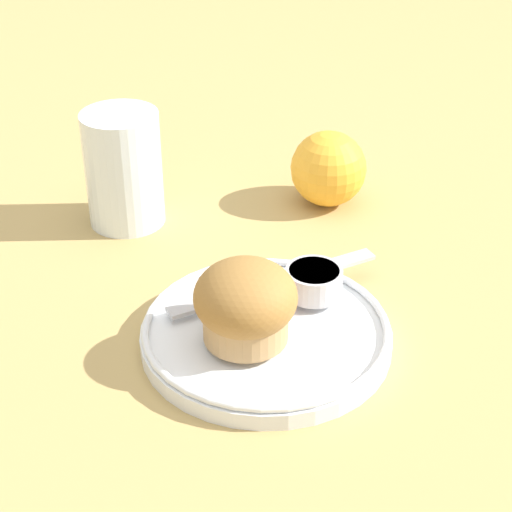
{
  "coord_description": "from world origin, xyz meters",
  "views": [
    {
      "loc": [
        -0.07,
        -0.56,
        0.42
      ],
      "look_at": [
        0.02,
        0.02,
        0.06
      ],
      "focal_mm": 60.0,
      "sensor_mm": 36.0,
      "label": 1
    }
  ],
  "objects_px": {
    "muffin": "(239,304)",
    "orange_fruit": "(328,169)",
    "juice_glass": "(124,169)",
    "butter_knife": "(275,282)"
  },
  "relations": [
    {
      "from": "muffin",
      "to": "orange_fruit",
      "type": "height_order",
      "value": "muffin"
    },
    {
      "from": "muffin",
      "to": "butter_knife",
      "type": "distance_m",
      "value": 0.08
    },
    {
      "from": "muffin",
      "to": "juice_glass",
      "type": "bearing_deg",
      "value": 109.54
    },
    {
      "from": "muffin",
      "to": "juice_glass",
      "type": "xyz_separation_m",
      "value": [
        -0.08,
        0.23,
        0.01
      ]
    },
    {
      "from": "muffin",
      "to": "juice_glass",
      "type": "relative_size",
      "value": 0.69
    },
    {
      "from": "butter_knife",
      "to": "juice_glass",
      "type": "xyz_separation_m",
      "value": [
        -0.12,
        0.16,
        0.04
      ]
    },
    {
      "from": "muffin",
      "to": "orange_fruit",
      "type": "relative_size",
      "value": 1.03
    },
    {
      "from": "muffin",
      "to": "orange_fruit",
      "type": "bearing_deg",
      "value": 62.85
    },
    {
      "from": "orange_fruit",
      "to": "juice_glass",
      "type": "distance_m",
      "value": 0.21
    },
    {
      "from": "muffin",
      "to": "butter_knife",
      "type": "relative_size",
      "value": 0.42
    }
  ]
}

